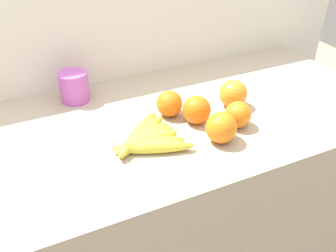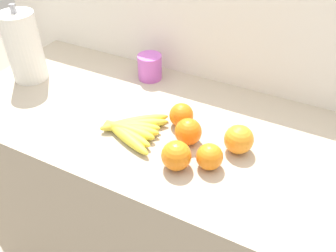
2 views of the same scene
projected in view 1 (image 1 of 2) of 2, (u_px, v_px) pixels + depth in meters
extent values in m
cube|color=#ADA08C|center=(158.00, 233.00, 1.28)|extent=(1.43, 0.62, 0.95)
cube|color=silver|center=(124.00, 143.00, 1.44)|extent=(1.83, 0.06, 1.30)
ellipsoid|color=yellow|center=(153.00, 147.00, 0.89)|extent=(0.20, 0.10, 0.03)
ellipsoid|color=gold|center=(150.00, 145.00, 0.89)|extent=(0.18, 0.07, 0.03)
ellipsoid|color=yellow|center=(147.00, 141.00, 0.90)|extent=(0.17, 0.05, 0.04)
ellipsoid|color=yellow|center=(146.00, 140.00, 0.91)|extent=(0.18, 0.08, 0.03)
ellipsoid|color=gold|center=(144.00, 138.00, 0.91)|extent=(0.18, 0.10, 0.04)
ellipsoid|color=gold|center=(142.00, 135.00, 0.93)|extent=(0.19, 0.15, 0.03)
ellipsoid|color=gold|center=(139.00, 133.00, 0.93)|extent=(0.18, 0.18, 0.03)
sphere|color=orange|center=(221.00, 128.00, 0.91)|extent=(0.08, 0.08, 0.08)
sphere|color=orange|center=(238.00, 115.00, 0.97)|extent=(0.07, 0.07, 0.07)
sphere|color=orange|center=(233.00, 94.00, 1.06)|extent=(0.08, 0.08, 0.08)
sphere|color=orange|center=(169.00, 104.00, 1.02)|extent=(0.07, 0.07, 0.07)
sphere|color=orange|center=(197.00, 110.00, 0.99)|extent=(0.08, 0.08, 0.08)
cylinder|color=#B856BF|center=(74.00, 87.00, 1.09)|extent=(0.09, 0.09, 0.09)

